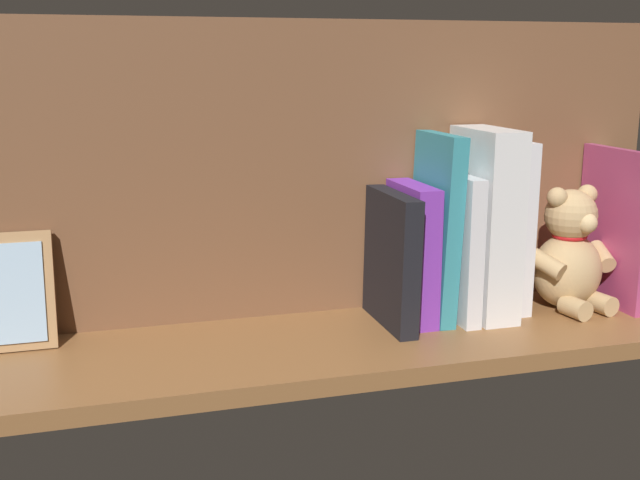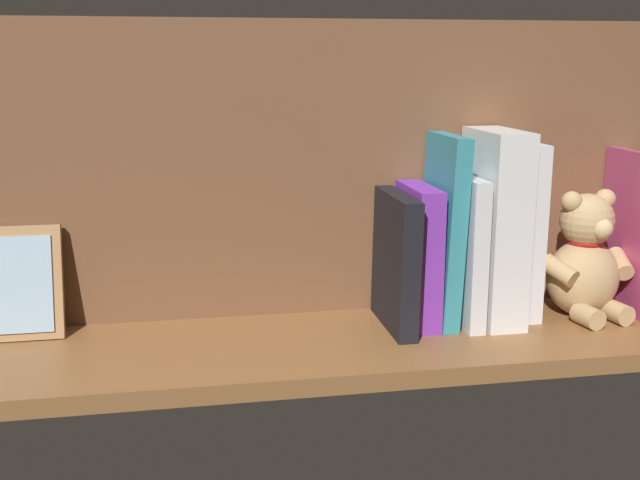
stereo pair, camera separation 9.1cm
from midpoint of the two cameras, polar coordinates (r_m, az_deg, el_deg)
ground_plane at (r=98.01cm, az=2.67°, el=-7.71°), size 103.24×25.47×2.20cm
shelf_back_panel at (r=102.88cm, az=1.47°, el=5.07°), size 103.24×1.50×38.67cm
book_1 at (r=113.95cm, az=24.04°, el=0.41°), size 1.29×14.13×21.84cm
teddy_bear at (r=110.83cm, az=21.06°, el=-1.48°), size 13.60×12.03×17.01cm
book_2 at (r=107.89cm, az=16.83°, el=0.70°), size 2.77×9.94×23.17cm
dictionary_thick_white at (r=104.45cm, az=15.08°, el=0.92°), size 5.02×12.74×24.98cm
book_3 at (r=103.52cm, az=12.90°, el=-0.70°), size 2.14×12.68×19.22cm
book_4 at (r=102.35cm, az=11.49°, el=0.71°), size 3.09×11.71×24.49cm
book_5 at (r=101.99cm, az=9.72°, el=-1.11°), size 3.19×11.60×18.01cm
book_6 at (r=99.90cm, az=8.14°, el=-1.57°), size 2.79×13.99×17.31cm
picture_frame_leaning at (r=101.09cm, az=-19.82°, el=-3.10°), size 14.02×4.51×13.99cm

